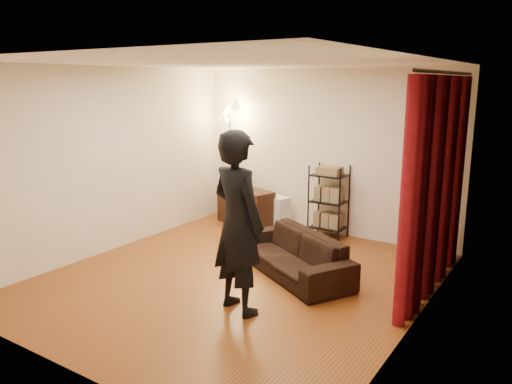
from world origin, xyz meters
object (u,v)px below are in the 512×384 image
Objects in this scene: wire_shelf at (329,202)px; floor_lamp at (230,163)px; sofa at (293,254)px; storage_boxes at (279,213)px; person at (238,223)px; media_cabinet at (245,207)px.

floor_lamp is at bearing -170.39° from wire_shelf.
sofa is at bearing -72.57° from wire_shelf.
storage_boxes is 1.26m from floor_lamp.
person is 1.80× the size of media_cabinet.
wire_shelf is at bearing 129.42° from sofa.
media_cabinet is 0.83m from floor_lamp.
wire_shelf is at bearing -67.30° from person.
sofa is at bearing -72.53° from person.
floor_lamp reaches higher than wire_shelf.
sofa is 2.09m from storage_boxes.
person is 1.69× the size of wire_shelf.
person is 3.29m from storage_boxes.
storage_boxes is at bearing -50.78° from person.
floor_lamp is (-0.38, 0.08, 0.74)m from media_cabinet.
wire_shelf is (-0.31, 2.98, -0.41)m from person.
storage_boxes is at bearing 2.82° from floor_lamp.
floor_lamp reaches higher than media_cabinet.
floor_lamp reaches higher than person.
sofa is 1.77m from wire_shelf.
floor_lamp is (-2.21, 2.91, 0.06)m from person.
media_cabinet is (-1.82, 1.57, 0.05)m from sofa.
wire_shelf reaches higher than storage_boxes.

